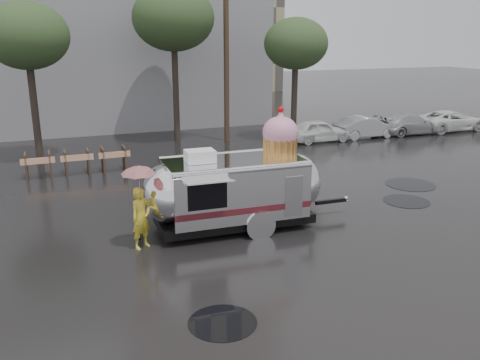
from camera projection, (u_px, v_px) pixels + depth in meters
name	position (u px, v px, depth m)	size (l,w,h in m)	color
ground	(312.00, 243.00, 14.16)	(120.00, 120.00, 0.00)	black
puddles	(381.00, 211.00, 16.69)	(11.64, 8.22, 0.01)	black
grey_building	(78.00, 19.00, 32.46)	(22.00, 12.00, 13.00)	slate
utility_pole	(226.00, 53.00, 26.28)	(1.60, 0.28, 9.00)	#473323
tree_left	(26.00, 37.00, 21.85)	(3.64, 3.64, 6.95)	#382D26
tree_mid	(173.00, 19.00, 25.83)	(4.20, 4.20, 8.03)	#382D26
tree_right	(296.00, 44.00, 26.47)	(3.36, 3.36, 6.42)	#382D26
barricade_row	(77.00, 161.00, 21.02)	(4.30, 0.80, 1.00)	#473323
parked_cars	(393.00, 123.00, 28.79)	(13.20, 1.90, 1.50)	silver
airstream_trailer	(236.00, 186.00, 14.98)	(6.78, 2.62, 3.65)	silver
person_left	(141.00, 218.00, 13.63)	(0.61, 0.41, 1.70)	yellow
umbrella_pink	(139.00, 179.00, 13.32)	(1.14, 1.14, 2.33)	pink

